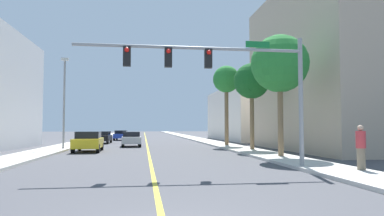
# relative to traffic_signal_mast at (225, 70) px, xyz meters

# --- Properties ---
(ground) EXTENTS (192.00, 192.00, 0.00)m
(ground) POSITION_rel_traffic_signal_mast_xyz_m (-3.12, 32.93, -4.37)
(ground) COLOR #47474C
(sidewalk_left) EXTENTS (2.56, 168.00, 0.15)m
(sidewalk_left) POSITION_rel_traffic_signal_mast_xyz_m (-10.64, 32.93, -4.29)
(sidewalk_left) COLOR beige
(sidewalk_left) RESTS_ON ground
(sidewalk_right) EXTENTS (2.56, 168.00, 0.15)m
(sidewalk_right) POSITION_rel_traffic_signal_mast_xyz_m (4.39, 32.93, -4.29)
(sidewalk_right) COLOR beige
(sidewalk_right) RESTS_ON ground
(lane_marking_center) EXTENTS (0.16, 144.00, 0.01)m
(lane_marking_center) POSITION_rel_traffic_signal_mast_xyz_m (-3.12, 32.93, -4.36)
(lane_marking_center) COLOR yellow
(lane_marking_center) RESTS_ON ground
(building_right_near) EXTENTS (14.84, 16.91, 13.48)m
(building_right_near) POSITION_rel_traffic_signal_mast_xyz_m (15.01, 11.99, 2.38)
(building_right_near) COLOR tan
(building_right_near) RESTS_ON ground
(building_right_far) EXTENTS (14.95, 20.70, 7.34)m
(building_right_far) POSITION_rel_traffic_signal_mast_xyz_m (15.06, 34.33, -0.70)
(building_right_far) COLOR silver
(building_right_far) RESTS_ON ground
(traffic_signal_mast) EXTENTS (10.07, 0.36, 5.75)m
(traffic_signal_mast) POSITION_rel_traffic_signal_mast_xyz_m (0.00, 0.00, 0.00)
(traffic_signal_mast) COLOR gray
(traffic_signal_mast) RESTS_ON sidewalk_right
(street_lamp) EXTENTS (0.56, 0.28, 7.32)m
(street_lamp) POSITION_rel_traffic_signal_mast_xyz_m (-9.86, 14.30, -0.14)
(street_lamp) COLOR gray
(street_lamp) RESTS_ON sidewalk_left
(palm_near) EXTENTS (3.48, 3.48, 7.29)m
(palm_near) POSITION_rel_traffic_signal_mast_xyz_m (4.63, 5.10, 1.29)
(palm_near) COLOR brown
(palm_near) RESTS_ON sidewalk_right
(palm_mid) EXTENTS (2.79, 2.79, 6.72)m
(palm_mid) POSITION_rel_traffic_signal_mast_xyz_m (4.90, 11.44, 1.04)
(palm_mid) COLOR brown
(palm_mid) RESTS_ON sidewalk_right
(palm_far) EXTENTS (2.60, 2.60, 7.63)m
(palm_far) POSITION_rel_traffic_signal_mast_xyz_m (4.40, 17.78, 1.96)
(palm_far) COLOR brown
(palm_far) RESTS_ON sidewalk_right
(car_black) EXTENTS (1.83, 4.41, 1.37)m
(car_black) POSITION_rel_traffic_signal_mast_xyz_m (-8.09, 25.74, -3.64)
(car_black) COLOR black
(car_black) RESTS_ON ground
(car_blue) EXTENTS (1.99, 4.31, 1.38)m
(car_blue) POSITION_rel_traffic_signal_mast_xyz_m (-6.56, 34.95, -3.65)
(car_blue) COLOR #1E389E
(car_blue) RESTS_ON ground
(car_silver) EXTENTS (1.91, 3.98, 1.41)m
(car_silver) POSITION_rel_traffic_signal_mast_xyz_m (-4.63, 18.89, -3.64)
(car_silver) COLOR #BCBCC1
(car_silver) RESTS_ON ground
(car_yellow) EXTENTS (2.02, 4.16, 1.53)m
(car_yellow) POSITION_rel_traffic_signal_mast_xyz_m (-7.62, 12.40, -3.57)
(car_yellow) COLOR gold
(car_yellow) RESTS_ON ground
(pedestrian) EXTENTS (0.38, 0.38, 1.80)m
(pedestrian) POSITION_rel_traffic_signal_mast_xyz_m (5.16, -1.81, -3.32)
(pedestrian) COLOR #726651
(pedestrian) RESTS_ON sidewalk_right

